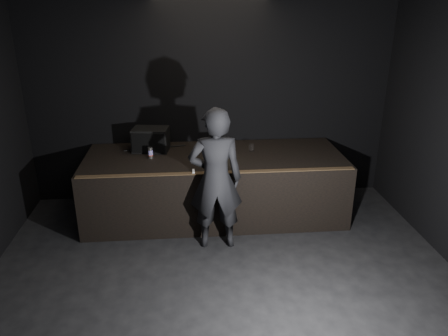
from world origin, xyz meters
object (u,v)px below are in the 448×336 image
object	(u,v)px
stage_monitor	(151,140)
person	(216,179)
stage_riser	(215,185)
beer_can	(151,153)
laptop	(219,151)

from	to	relation	value
stage_monitor	person	distance (m)	1.60
stage_riser	stage_monitor	distance (m)	1.25
beer_can	person	world-z (taller)	person
laptop	person	xyz separation A→B (m)	(-0.12, -1.00, -0.06)
laptop	person	distance (m)	1.01
beer_can	person	bearing A→B (deg)	-45.03
stage_monitor	stage_riser	bearing A→B (deg)	-10.59
stage_riser	laptop	distance (m)	0.56
stage_riser	person	bearing A→B (deg)	-93.05
stage_monitor	person	size ratio (longest dim) A/B	0.30
laptop	beer_can	size ratio (longest dim) A/B	2.11
stage_monitor	laptop	size ratio (longest dim) A/B	1.68
laptop	stage_riser	bearing A→B (deg)	-134.27
laptop	beer_can	distance (m)	1.05
stage_monitor	person	bearing A→B (deg)	-45.65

